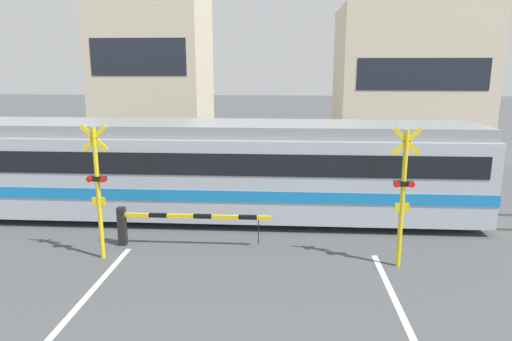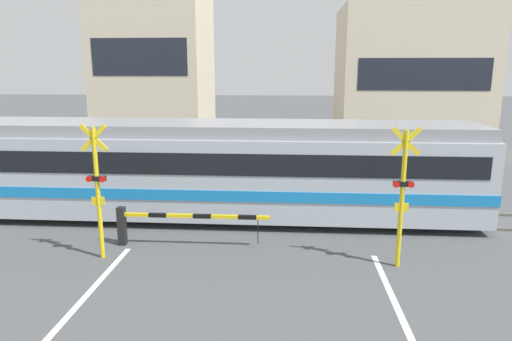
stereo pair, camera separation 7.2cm
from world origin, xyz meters
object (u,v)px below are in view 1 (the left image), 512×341
Objects in this scene: crossing_barrier_near at (162,221)px; crossing_signal_left at (98,186)px; crossing_signal_right at (403,191)px; pedestrian at (277,152)px; crossing_barrier_far at (324,177)px; commuter_train at (209,167)px.

crossing_signal_left reaches higher than crossing_barrier_near.
crossing_signal_right reaches higher than pedestrian.
crossing_signal_right is at bearing -72.15° from pedestrian.
crossing_barrier_far is 1.21× the size of crossing_signal_left.
crossing_signal_left is at bearing 180.00° from crossing_signal_right.
crossing_signal_left reaches higher than crossing_barrier_far.
crossing_barrier_near is 1.00× the size of crossing_barrier_far.
commuter_train reaches higher than crossing_barrier_far.
crossing_barrier_near is 7.20m from crossing_barrier_far.
crossing_barrier_near is 1.21× the size of crossing_signal_right.
crossing_barrier_far is 6.57m from crossing_signal_right.
crossing_signal_left is (-1.31, -0.89, 1.17)m from crossing_barrier_near.
crossing_signal_right is 10.26m from pedestrian.
crossing_barrier_far is at bearing 46.48° from crossing_signal_left.
commuter_train is 4.89m from crossing_barrier_far.
commuter_train is 2.88m from crossing_barrier_near.
commuter_train is at bearing 71.76° from crossing_barrier_near.
crossing_barrier_far is at bearing 49.17° from crossing_barrier_near.
crossing_barrier_far is 2.36× the size of pedestrian.
crossing_signal_left is 1.00× the size of crossing_signal_right.
pedestrian is (-3.14, 9.74, -0.87)m from crossing_signal_right.
pedestrian is (-1.83, 3.40, 0.30)m from crossing_barrier_far.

